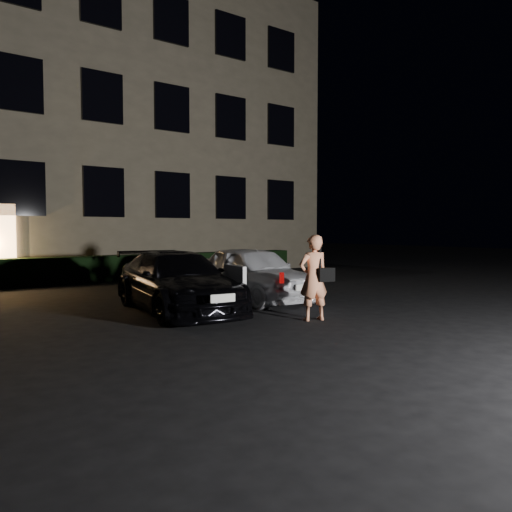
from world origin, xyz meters
TOP-DOWN VIEW (x-y plane):
  - ground at (0.00, 0.00)m, footprint 80.00×80.00m
  - building at (-0.00, 14.99)m, footprint 20.00×8.11m
  - hedge at (0.00, 10.50)m, footprint 15.00×0.70m
  - sedan at (-1.14, 3.44)m, footprint 2.31×4.52m
  - hatch at (1.09, 3.82)m, footprint 1.69×3.95m
  - man at (0.44, 0.98)m, footprint 0.68×0.52m

SIDE VIEW (x-z plane):
  - ground at x=0.00m, z-range 0.00..0.00m
  - hedge at x=0.00m, z-range 0.00..0.85m
  - sedan at x=-1.14m, z-range 0.00..1.25m
  - hatch at x=1.09m, z-range 0.00..1.33m
  - man at x=0.44m, z-range 0.00..1.62m
  - building at x=0.00m, z-range 0.00..12.00m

